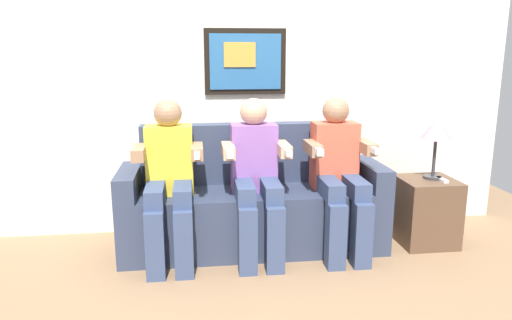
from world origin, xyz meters
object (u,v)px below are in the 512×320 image
Objects in this scene: spare_remote_on_table at (442,180)px; person_in_middle at (256,173)px; side_table_right at (426,211)px; table_lamp at (437,131)px; person_on_right at (339,170)px; couch at (253,206)px; person_on_left at (169,176)px.

person_in_middle is at bearing -179.96° from spare_remote_on_table.
table_lamp reaches higher than side_table_right.
couch is at bearing 164.17° from person_on_right.
person_on_right is at bearing -15.83° from couch.
person_on_left is at bearing -179.98° from spare_remote_on_table.
table_lamp is (1.93, 0.08, 0.25)m from person_on_left.
spare_remote_on_table is at bearing 0.04° from person_in_middle.
person_in_middle is 2.22× the size of side_table_right.
table_lamp is at bearing 2.37° from person_on_left.
person_in_middle is at bearing -177.29° from side_table_right.
person_on_left is 8.54× the size of spare_remote_on_table.
side_table_right is (1.89, 0.06, -0.36)m from person_on_left.
side_table_right is (1.30, -0.11, -0.06)m from couch.
person_on_left is 2.41× the size of table_lamp.
person_on_right is 2.22× the size of side_table_right.
person_in_middle is 1.35m from side_table_right.
table_lamp is (1.34, 0.08, 0.25)m from person_in_middle.
couch reaches higher than spare_remote_on_table.
person_in_middle is at bearing -90.02° from couch.
person_in_middle is 2.41× the size of table_lamp.
side_table_right is 0.61m from table_lamp.
table_lamp is at bearing -3.71° from couch.
couch is 3.80× the size of side_table_right.
person_in_middle is 1.00× the size of person_on_right.
person_on_left is at bearing -177.63° from table_lamp.
person_on_left is at bearing -178.15° from side_table_right.
side_table_right is at bearing 4.95° from person_on_right.
person_on_left is 1.00× the size of person_on_right.
couch is 1.31m from side_table_right.
spare_remote_on_table is at bearing -38.76° from side_table_right.
person_on_right is at bearing -0.02° from person_on_left.
spare_remote_on_table is (1.38, -0.17, 0.20)m from couch.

